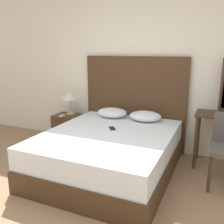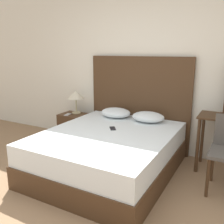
{
  "view_description": "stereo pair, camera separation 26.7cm",
  "coord_description": "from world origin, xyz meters",
  "px_view_note": "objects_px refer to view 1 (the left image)",
  "views": [
    {
      "loc": [
        1.19,
        -1.62,
        1.58
      ],
      "look_at": [
        -0.09,
        1.28,
        0.8
      ],
      "focal_mm": 40.0,
      "sensor_mm": 36.0,
      "label": 1
    },
    {
      "loc": [
        1.43,
        -1.51,
        1.58
      ],
      "look_at": [
        -0.09,
        1.28,
        0.8
      ],
      "focal_mm": 40.0,
      "sensor_mm": 36.0,
      "label": 2
    }
  ],
  "objects_px": {
    "bed": "(109,152)",
    "nightstand": "(68,129)",
    "table_lamp": "(70,96)",
    "phone_on_bed": "(112,128)",
    "phone_on_nightstand": "(62,116)"
  },
  "relations": [
    {
      "from": "phone_on_bed",
      "to": "nightstand",
      "type": "distance_m",
      "value": 1.26
    },
    {
      "from": "phone_on_bed",
      "to": "nightstand",
      "type": "height_order",
      "value": "phone_on_bed"
    },
    {
      "from": "table_lamp",
      "to": "bed",
      "type": "bearing_deg",
      "value": -35.61
    },
    {
      "from": "bed",
      "to": "nightstand",
      "type": "bearing_deg",
      "value": 147.44
    },
    {
      "from": "table_lamp",
      "to": "phone_on_bed",
      "type": "bearing_deg",
      "value": -30.33
    },
    {
      "from": "bed",
      "to": "table_lamp",
      "type": "height_order",
      "value": "table_lamp"
    },
    {
      "from": "nightstand",
      "to": "phone_on_nightstand",
      "type": "distance_m",
      "value": 0.28
    },
    {
      "from": "bed",
      "to": "table_lamp",
      "type": "xyz_separation_m",
      "value": [
        -1.1,
        0.79,
        0.55
      ]
    },
    {
      "from": "bed",
      "to": "phone_on_bed",
      "type": "height_order",
      "value": "phone_on_bed"
    },
    {
      "from": "table_lamp",
      "to": "phone_on_nightstand",
      "type": "height_order",
      "value": "table_lamp"
    },
    {
      "from": "nightstand",
      "to": "phone_on_nightstand",
      "type": "relative_size",
      "value": 3.13
    },
    {
      "from": "bed",
      "to": "phone_on_bed",
      "type": "bearing_deg",
      "value": 98.42
    },
    {
      "from": "table_lamp",
      "to": "phone_on_nightstand",
      "type": "distance_m",
      "value": 0.36
    },
    {
      "from": "nightstand",
      "to": "table_lamp",
      "type": "xyz_separation_m",
      "value": [
        0.02,
        0.07,
        0.57
      ]
    },
    {
      "from": "bed",
      "to": "nightstand",
      "type": "height_order",
      "value": "bed"
    }
  ]
}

